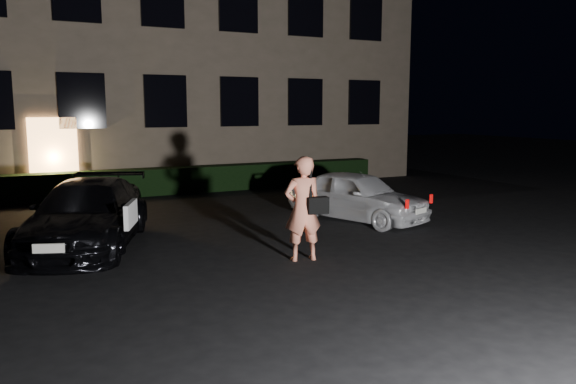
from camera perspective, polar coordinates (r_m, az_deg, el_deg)
name	(u,v)px	position (r m, az deg, el deg)	size (l,w,h in m)	color
ground	(338,280)	(9.29, 5.08, -8.86)	(80.00, 80.00, 0.00)	black
building	(137,24)	(23.25, -15.10, 16.19)	(20.00, 8.11, 12.00)	brown
hedge	(171,181)	(18.79, -11.76, 1.14)	(15.00, 0.70, 0.85)	black
sedan	(87,215)	(11.87, -19.70, -2.20)	(3.38, 4.96, 1.33)	black
hatch	(357,196)	(14.01, 7.06, -0.38)	(2.64, 3.94, 1.25)	silver
man	(303,208)	(10.20, 1.56, -1.69)	(0.80, 0.56, 1.92)	#E58163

